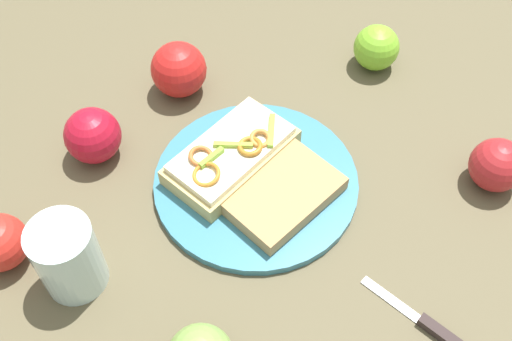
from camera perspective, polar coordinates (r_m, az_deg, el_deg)
name	(u,v)px	position (r m, az deg, el deg)	size (l,w,h in m)	color
ground_plane	(256,185)	(0.84, 0.00, -1.32)	(2.00, 2.00, 0.00)	brown
plate	(256,182)	(0.83, 0.00, -1.07)	(0.27, 0.27, 0.01)	teal
sandwich	(232,155)	(0.83, -2.24, 1.45)	(0.20, 0.17, 0.04)	tan
bread_slice_side	(281,193)	(0.80, 2.32, -2.04)	(0.14, 0.10, 0.02)	tan
apple_0	(179,70)	(0.93, -7.05, 9.12)	(0.08, 0.08, 0.08)	red
apple_1	(376,48)	(0.98, 10.92, 10.95)	(0.07, 0.07, 0.07)	#78BE2C
apple_4	(93,136)	(0.87, -14.66, 3.10)	(0.08, 0.08, 0.08)	#AE1125
apple_5	(497,165)	(0.87, 21.09, 0.47)	(0.07, 0.07, 0.07)	#A92025
drinking_glass	(68,257)	(0.75, -16.77, -7.57)	(0.07, 0.07, 0.10)	silver
knife	(427,324)	(0.76, 15.30, -13.33)	(0.08, 0.12, 0.01)	silver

